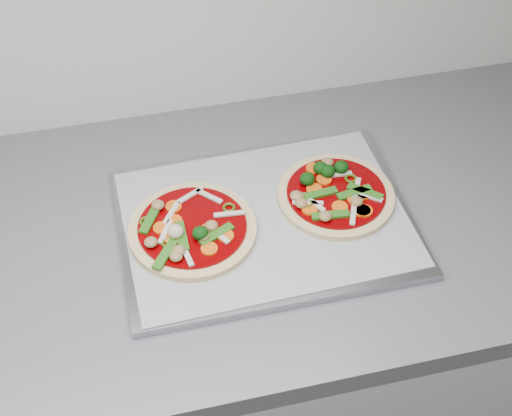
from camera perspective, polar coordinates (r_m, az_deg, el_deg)
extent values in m
cube|color=beige|center=(1.52, 4.62, -12.26)|extent=(3.60, 0.60, 0.86)
cube|color=slate|center=(1.16, 5.92, -0.60)|extent=(3.60, 0.60, 0.04)
cube|color=#96959A|center=(1.11, 0.74, -1.10)|extent=(0.45, 0.33, 0.01)
cube|color=#A4A4AA|center=(1.10, 0.74, -0.81)|extent=(0.44, 0.32, 0.00)
cylinder|color=tan|center=(1.08, -5.10, -1.73)|extent=(0.21, 0.21, 0.01)
cylinder|color=#700000|center=(1.08, -5.12, -1.47)|extent=(0.18, 0.18, 0.00)
ellipsoid|color=olive|center=(1.03, -6.41, -3.83)|extent=(0.03, 0.03, 0.01)
cube|color=beige|center=(1.09, -6.77, -0.39)|extent=(0.03, 0.04, 0.00)
cylinder|color=orange|center=(1.10, -6.60, 0.10)|extent=(0.03, 0.03, 0.00)
cube|color=#36711B|center=(1.06, -5.95, -2.27)|extent=(0.01, 0.06, 0.00)
torus|color=#364E0D|center=(1.09, -2.18, 0.03)|extent=(0.03, 0.03, 0.00)
cylinder|color=orange|center=(1.08, -6.58, -1.03)|extent=(0.03, 0.03, 0.00)
cube|color=beige|center=(1.07, -7.25, -1.89)|extent=(0.03, 0.05, 0.00)
cube|color=beige|center=(1.08, -2.14, -0.47)|extent=(0.05, 0.01, 0.00)
cylinder|color=orange|center=(1.04, -3.76, -3.29)|extent=(0.03, 0.03, 0.00)
cube|color=beige|center=(1.04, -5.60, -3.67)|extent=(0.02, 0.05, 0.00)
cylinder|color=orange|center=(1.06, -2.44, -2.24)|extent=(0.03, 0.03, 0.00)
torus|color=#364E0D|center=(1.09, -8.79, -1.07)|extent=(0.03, 0.03, 0.00)
cube|color=beige|center=(1.12, -5.32, 1.00)|extent=(0.05, 0.03, 0.00)
cylinder|color=orange|center=(1.07, -3.78, -1.73)|extent=(0.03, 0.03, 0.00)
ellipsoid|color=olive|center=(1.05, -4.28, -2.23)|extent=(0.03, 0.03, 0.01)
cylinder|color=orange|center=(1.06, -6.78, -2.38)|extent=(0.03, 0.03, 0.00)
ellipsoid|color=olive|center=(1.05, -8.41, -2.72)|extent=(0.03, 0.03, 0.01)
ellipsoid|color=olive|center=(1.06, -3.57, -1.42)|extent=(0.02, 0.02, 0.01)
cube|color=beige|center=(1.11, -3.78, 0.95)|extent=(0.04, 0.04, 0.00)
cube|color=#36711B|center=(1.09, -8.47, -0.91)|extent=(0.04, 0.06, 0.00)
ellipsoid|color=#0C3B0C|center=(1.05, -4.48, -2.02)|extent=(0.03, 0.03, 0.02)
ellipsoid|color=#C2B592|center=(1.06, -6.45, -1.90)|extent=(0.03, 0.03, 0.02)
cylinder|color=orange|center=(1.06, -3.80, -1.94)|extent=(0.03, 0.03, 0.00)
cube|color=beige|center=(1.06, -3.09, -2.08)|extent=(0.03, 0.05, 0.00)
cube|color=#36711B|center=(1.04, -7.27, -3.70)|extent=(0.05, 0.06, 0.00)
cube|color=#36711B|center=(1.06, -3.19, -2.13)|extent=(0.06, 0.04, 0.00)
torus|color=#364E0D|center=(1.06, -4.13, -2.27)|extent=(0.02, 0.02, 0.00)
ellipsoid|color=olive|center=(1.10, -7.86, 0.23)|extent=(0.02, 0.02, 0.01)
torus|color=#364E0D|center=(1.05, -7.05, -2.81)|extent=(0.03, 0.03, 0.00)
ellipsoid|color=olive|center=(1.04, -6.20, -3.40)|extent=(0.03, 0.03, 0.01)
torus|color=#364E0D|center=(1.06, -4.00, -2.21)|extent=(0.02, 0.02, 0.00)
torus|color=#364E0D|center=(1.06, -6.07, -2.46)|extent=(0.03, 0.03, 0.00)
cylinder|color=orange|center=(1.07, -7.57, -1.60)|extent=(0.03, 0.03, 0.00)
cylinder|color=tan|center=(1.13, 6.40, 1.00)|extent=(0.19, 0.19, 0.01)
cylinder|color=#700000|center=(1.13, 6.43, 1.23)|extent=(0.16, 0.16, 0.00)
cylinder|color=orange|center=(1.10, 8.53, -0.21)|extent=(0.03, 0.03, 0.00)
cylinder|color=orange|center=(1.12, 7.95, 0.69)|extent=(0.03, 0.03, 0.00)
ellipsoid|color=olive|center=(1.17, 5.74, 3.65)|extent=(0.03, 0.03, 0.01)
cube|color=beige|center=(1.12, 8.94, 0.95)|extent=(0.04, 0.04, 0.00)
cylinder|color=orange|center=(1.13, 8.55, 1.12)|extent=(0.04, 0.04, 0.00)
ellipsoid|color=#0C3B0C|center=(1.13, 4.12, 2.33)|extent=(0.03, 0.03, 0.02)
cube|color=beige|center=(1.15, 6.50, 2.66)|extent=(0.05, 0.01, 0.00)
ellipsoid|color=olive|center=(1.08, 5.57, -0.65)|extent=(0.02, 0.02, 0.01)
cube|color=beige|center=(1.10, 7.79, -0.41)|extent=(0.03, 0.05, 0.00)
cylinder|color=orange|center=(1.10, 8.29, -0.19)|extent=(0.03, 0.03, 0.00)
cylinder|color=orange|center=(1.10, 4.32, -0.10)|extent=(0.03, 0.03, 0.00)
torus|color=#364E0D|center=(1.10, 4.04, 0.31)|extent=(0.03, 0.03, 0.00)
cylinder|color=orange|center=(1.13, 8.58, 1.15)|extent=(0.03, 0.03, 0.00)
cube|color=beige|center=(1.13, 8.03, 1.55)|extent=(0.03, 0.05, 0.00)
ellipsoid|color=#0C3B0C|center=(1.16, 6.84, 3.27)|extent=(0.03, 0.03, 0.02)
cylinder|color=orange|center=(1.14, 5.46, 2.28)|extent=(0.04, 0.04, 0.00)
ellipsoid|color=#0C3B0C|center=(1.15, 5.18, 3.22)|extent=(0.03, 0.03, 0.02)
cylinder|color=orange|center=(1.10, 6.72, 0.08)|extent=(0.03, 0.03, 0.00)
cube|color=beige|center=(1.11, 4.58, 0.45)|extent=(0.03, 0.05, 0.00)
cylinder|color=orange|center=(1.10, 8.69, -0.23)|extent=(0.03, 0.03, 0.00)
ellipsoid|color=#0C3B0C|center=(1.15, 5.76, 2.96)|extent=(0.03, 0.03, 0.02)
cube|color=#36711B|center=(1.12, 5.09, 1.14)|extent=(0.06, 0.02, 0.00)
ellipsoid|color=olive|center=(1.11, 3.34, 0.94)|extent=(0.03, 0.03, 0.01)
cylinder|color=orange|center=(1.16, 4.63, 3.18)|extent=(0.03, 0.03, 0.00)
ellipsoid|color=olive|center=(1.10, 3.64, 0.39)|extent=(0.03, 0.03, 0.01)
ellipsoid|color=olive|center=(1.11, 8.06, 0.53)|extent=(0.03, 0.03, 0.01)
cube|color=#36711B|center=(1.13, 7.87, 1.23)|extent=(0.06, 0.02, 0.00)
ellipsoid|color=olive|center=(1.11, 3.24, 0.99)|extent=(0.03, 0.03, 0.01)
cube|color=beige|center=(1.10, 4.17, 0.42)|extent=(0.05, 0.02, 0.00)
cube|color=#36711B|center=(1.09, 5.98, -0.57)|extent=(0.06, 0.02, 0.00)
cube|color=#36711B|center=(1.13, 8.71, 1.29)|extent=(0.05, 0.05, 0.00)
torus|color=#364E0D|center=(1.15, 7.59, 2.36)|extent=(0.02, 0.02, 0.00)
cylinder|color=orange|center=(1.13, 4.67, 1.51)|extent=(0.03, 0.03, 0.00)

